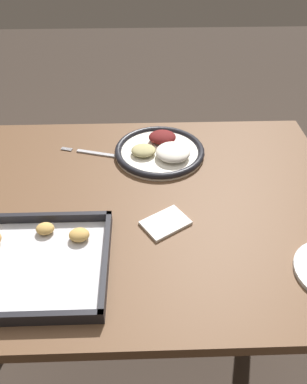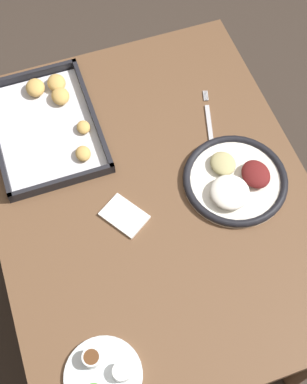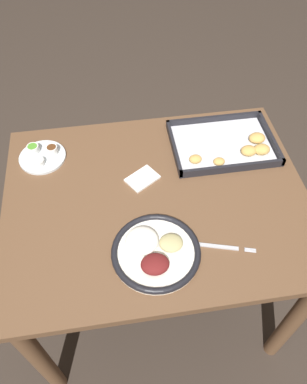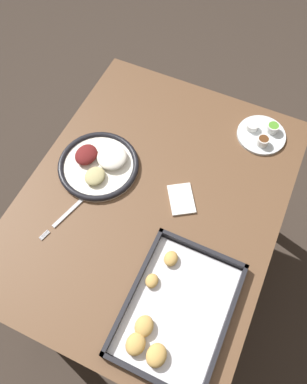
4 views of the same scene
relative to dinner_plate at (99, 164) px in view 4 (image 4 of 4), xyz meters
The scene contains 7 objects.
ground_plane 0.80m from the dinner_plate, 79.55° to the left, with size 8.00×8.00×0.00m, color #382D26.
dining_table 0.26m from the dinner_plate, 79.55° to the left, with size 1.03×0.81×0.75m.
dinner_plate is the anchor object (origin of this frame).
fork 0.19m from the dinner_plate, ahead, with size 0.21×0.07×0.00m.
saucer_plate 0.58m from the dinner_plate, 127.25° to the left, with size 0.17×0.17×0.04m.
baking_tray 0.53m from the dinner_plate, 50.09° to the left, with size 0.39×0.28×0.04m.
napkin 0.30m from the dinner_plate, 89.61° to the left, with size 0.13×0.12×0.01m.
Camera 4 is at (0.50, 0.23, 1.82)m, focal length 35.00 mm.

